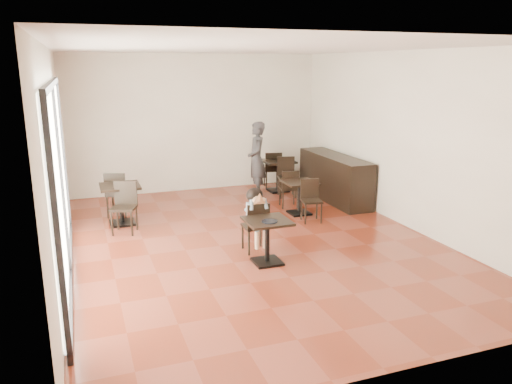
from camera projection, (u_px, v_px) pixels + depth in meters
name	position (u px, v px, depth m)	size (l,w,h in m)	color
floor	(253.00, 242.00, 8.54)	(6.00, 8.00, 0.01)	brown
ceiling	(252.00, 48.00, 7.75)	(6.00, 8.00, 0.01)	silver
wall_back	(196.00, 123.00, 11.79)	(6.00, 0.01, 3.20)	white
wall_front	(400.00, 218.00, 4.50)	(6.00, 0.01, 3.20)	white
wall_left	(56.00, 161.00, 7.16)	(0.01, 8.00, 3.20)	white
wall_right	(407.00, 140.00, 9.13)	(0.01, 8.00, 3.20)	white
storefront_window	(59.00, 182.00, 6.76)	(0.04, 4.50, 2.60)	white
child_table	(267.00, 242.00, 7.55)	(0.65, 0.65, 0.69)	black
child_chair	(255.00, 226.00, 8.04)	(0.37, 0.37, 0.83)	black
child	(255.00, 220.00, 8.01)	(0.37, 0.52, 1.04)	gray
plate	(270.00, 221.00, 7.37)	(0.23, 0.23, 0.01)	black
pizza_slice	(259.00, 200.00, 7.74)	(0.24, 0.19, 0.06)	tan
adult_patron	(257.00, 160.00, 11.28)	(0.63, 0.41, 1.72)	#37373B
cafe_table_mid	(299.00, 198.00, 10.07)	(0.64, 0.64, 0.68)	black
cafe_table_left	(121.00, 205.00, 9.41)	(0.72, 0.72, 0.76)	black
cafe_table_back	(278.00, 176.00, 11.89)	(0.71, 0.71, 0.75)	black
chair_mid_a	(289.00, 188.00, 10.55)	(0.36, 0.36, 0.81)	black
chair_mid_b	(312.00, 201.00, 9.55)	(0.36, 0.36, 0.81)	black
chair_left_a	(118.00, 194.00, 9.89)	(0.41, 0.41, 0.92)	black
chair_left_b	(124.00, 208.00, 8.89)	(0.41, 0.41, 0.92)	black
chair_back_a	(272.00, 170.00, 12.20)	(0.41, 0.41, 0.90)	black
chair_back_b	(287.00, 177.00, 11.37)	(0.41, 0.41, 0.90)	black
service_counter	(335.00, 178.00, 11.11)	(0.60, 2.40, 1.00)	black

